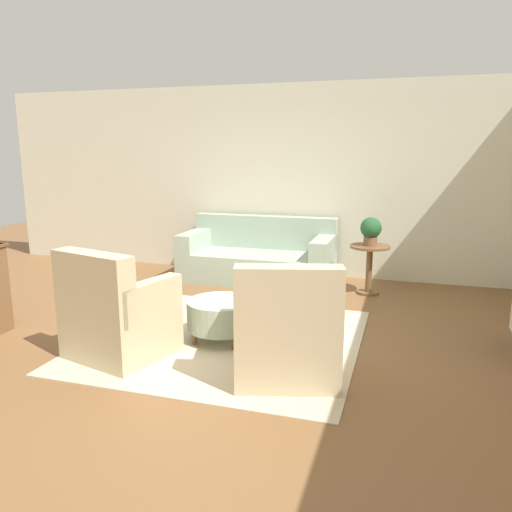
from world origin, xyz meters
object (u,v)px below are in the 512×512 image
Objects in this scene: couch at (259,258)px; ottoman_table at (221,314)px; armchair_left at (116,316)px; armchair_right at (287,335)px; potted_plant_on_side_table at (371,230)px; side_table at (369,261)px.

ottoman_table is (0.34, -2.40, -0.05)m from couch.
armchair_left is (-0.42, -3.06, 0.07)m from couch.
potted_plant_on_side_table is at bearing 81.24° from armchair_right.
ottoman_table is at bearing -120.63° from side_table.
armchair_right is 2.84m from potted_plant_on_side_table.
ottoman_table is 1.84× the size of potted_plant_on_side_table.
ottoman_table is at bearing 40.73° from armchair_left.
armchair_left is 1.01m from ottoman_table.
armchair_left is 2.71× the size of potted_plant_on_side_table.
side_table is (1.60, -0.29, 0.12)m from couch.
potted_plant_on_side_table reaches higher than armchair_left.
side_table is (2.01, 2.77, 0.05)m from armchair_left.
couch is 1.71m from potted_plant_on_side_table.
ottoman_table is (0.76, 0.66, -0.12)m from armchair_left.
potted_plant_on_side_table reaches higher than ottoman_table.
couch is at bearing 110.92° from armchair_right.
armchair_left and armchair_right have the same top height.
potted_plant_on_side_table is at bearing -10.23° from couch.
side_table is at bearing 53.98° from armchair_left.
potted_plant_on_side_table is at bearing 0.00° from side_table.
couch is at bearing 169.77° from potted_plant_on_side_table.
armchair_left is 3.42m from side_table.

